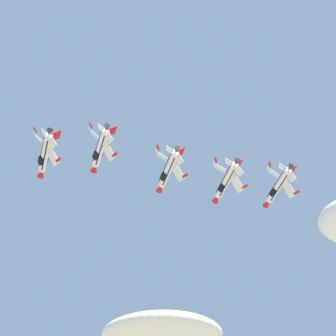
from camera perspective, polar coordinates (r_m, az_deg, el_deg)
name	(u,v)px	position (r m, az deg, el deg)	size (l,w,h in m)	color
cloud_high_distant	(162,335)	(308.63, -0.52, -14.07)	(54.51, 38.82, 13.92)	white
fighter_jet_lead	(45,154)	(149.72, -10.44, 1.21)	(7.75, 15.57, 7.87)	white
fighter_jet_left_wing	(100,149)	(151.72, -5.80, 1.64)	(7.72, 15.57, 7.92)	white
fighter_jet_right_wing	(168,170)	(153.48, 0.01, -0.15)	(7.96, 15.57, 7.49)	white
fighter_jet_left_outer	(226,181)	(156.91, 4.98, -1.12)	(8.13, 15.57, 7.14)	white
fighter_jet_right_outer	(278,186)	(162.17, 9.39, -1.54)	(7.72, 15.57, 7.92)	white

